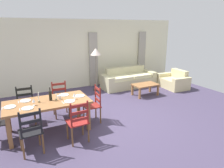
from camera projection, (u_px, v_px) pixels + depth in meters
The scene contains 32 objects.
ground_plane at pixel (110, 119), 5.53m from camera, with size 9.60×9.60×0.02m, color #423853.
wall_far at pixel (72, 55), 7.98m from camera, with size 9.60×0.16×2.70m, color #ECE7C0.
curtain_panel_left at pixel (93, 60), 8.30m from camera, with size 0.35×0.08×2.20m, color #A7A091.
curtain_panel_right at pixel (142, 56), 9.36m from camera, with size 0.35×0.08×2.20m, color #A7A091.
dining_table at pixel (48, 105), 4.70m from camera, with size 1.90×0.96×0.75m.
dining_chair_near_left at pixel (31, 132), 3.87m from camera, with size 0.45×0.43×0.96m.
dining_chair_near_right at pixel (78, 122), 4.28m from camera, with size 0.43×0.41×0.96m.
dining_chair_far_left at pixel (26, 105), 5.17m from camera, with size 0.44×0.42×0.96m.
dining_chair_far_right at pixel (60, 99), 5.60m from camera, with size 0.44×0.42×0.96m.
dining_chair_head_east at pixel (94, 104), 5.23m from camera, with size 0.42×0.44×0.96m.
dinner_plate_near_left at pixel (28, 108), 4.26m from camera, with size 0.24×0.24×0.02m, color white.
fork_near_left at pixel (20, 110), 4.19m from camera, with size 0.02×0.17×0.01m, color silver.
dinner_plate_near_right at pixel (69, 101), 4.66m from camera, with size 0.24×0.24×0.02m, color white.
fork_near_right at pixel (63, 103), 4.59m from camera, with size 0.02×0.17×0.01m, color silver.
dinner_plate_far_left at pixel (25, 101), 4.68m from camera, with size 0.24×0.24×0.02m, color white.
fork_far_left at pixel (18, 102), 4.62m from camera, with size 0.02×0.17×0.01m, color silver.
dinner_plate_far_right at pixel (64, 95), 5.08m from camera, with size 0.24×0.24×0.02m, color white.
fork_far_right at pixel (58, 96), 5.02m from camera, with size 0.02×0.17×0.01m, color silver.
dinner_plate_head_west at pixel (10, 107), 4.32m from camera, with size 0.24×0.24×0.02m, color white.
fork_head_west at pixel (2, 108), 4.26m from camera, with size 0.02×0.17×0.01m, color silver.
dinner_plate_head_east at pixel (80, 96), 5.01m from camera, with size 0.24×0.24×0.02m, color white.
fork_head_east at pixel (74, 97), 4.95m from camera, with size 0.02×0.17×0.01m, color silver.
wine_bottle at pixel (50, 96), 4.70m from camera, with size 0.07×0.07×0.32m.
wine_glass_near_left at pixel (33, 101), 4.41m from camera, with size 0.06×0.06×0.16m.
wine_glass_near_right at pixel (74, 95), 4.78m from camera, with size 0.06×0.06×0.16m.
coffee_cup_primary at pixel (60, 97), 4.80m from camera, with size 0.07×0.07×0.09m, color beige.
candle_tall at pixel (39, 100), 4.59m from camera, with size 0.05×0.05×0.24m.
candle_short at pixel (56, 99), 4.71m from camera, with size 0.05×0.05×0.18m.
couch at pixel (128, 80), 8.37m from camera, with size 2.29×0.84×0.80m.
coffee_table at pixel (145, 86), 7.30m from camera, with size 0.90×0.56×0.42m.
armchair_upholstered at pixel (174, 82), 8.27m from camera, with size 0.87×1.21×0.72m.
standing_lamp at pixel (96, 54), 7.62m from camera, with size 0.40×0.40×1.64m.
Camera 1 is at (-2.27, -4.52, 2.41)m, focal length 32.44 mm.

